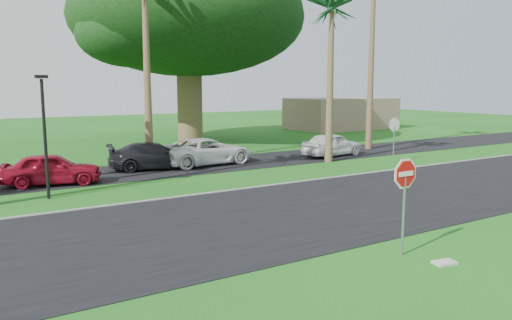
{
  "coord_description": "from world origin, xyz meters",
  "views": [
    {
      "loc": [
        -9.06,
        -11.38,
        4.27
      ],
      "look_at": [
        -0.4,
        2.57,
        1.8
      ],
      "focal_mm": 35.0,
      "sensor_mm": 36.0,
      "label": 1
    }
  ],
  "objects_px": {
    "car_red": "(52,169)",
    "car_minivan": "(206,152)",
    "car_pickup": "(332,145)",
    "car_dark": "(155,156)",
    "stop_sign_far": "(394,131)",
    "stop_sign_near": "(405,186)"
  },
  "relations": [
    {
      "from": "car_red",
      "to": "car_minivan",
      "type": "relative_size",
      "value": 0.78
    },
    {
      "from": "car_red",
      "to": "car_pickup",
      "type": "xyz_separation_m",
      "value": [
        16.02,
        0.41,
        0.02
      ]
    },
    {
      "from": "car_red",
      "to": "car_dark",
      "type": "distance_m",
      "value": 5.43
    },
    {
      "from": "car_minivan",
      "to": "car_pickup",
      "type": "height_order",
      "value": "car_minivan"
    },
    {
      "from": "car_dark",
      "to": "car_pickup",
      "type": "distance_m",
      "value": 10.87
    },
    {
      "from": "car_minivan",
      "to": "stop_sign_far",
      "type": "bearing_deg",
      "value": -121.72
    },
    {
      "from": "stop_sign_near",
      "to": "stop_sign_far",
      "type": "xyz_separation_m",
      "value": [
        11.5,
        11.0,
        0.0
      ]
    },
    {
      "from": "car_minivan",
      "to": "car_red",
      "type": "bearing_deg",
      "value": 95.16
    },
    {
      "from": "stop_sign_far",
      "to": "car_pickup",
      "type": "bearing_deg",
      "value": -69.13
    },
    {
      "from": "stop_sign_far",
      "to": "stop_sign_near",
      "type": "bearing_deg",
      "value": 43.73
    },
    {
      "from": "stop_sign_near",
      "to": "car_pickup",
      "type": "distance_m",
      "value": 17.81
    },
    {
      "from": "car_minivan",
      "to": "car_pickup",
      "type": "xyz_separation_m",
      "value": [
        7.91,
        -1.05,
        -0.01
      ]
    },
    {
      "from": "stop_sign_far",
      "to": "car_red",
      "type": "relative_size",
      "value": 0.65
    },
    {
      "from": "stop_sign_far",
      "to": "car_pickup",
      "type": "distance_m",
      "value": 4.01
    },
    {
      "from": "car_red",
      "to": "car_pickup",
      "type": "relative_size",
      "value": 0.98
    },
    {
      "from": "stop_sign_near",
      "to": "car_minivan",
      "type": "relative_size",
      "value": 0.51
    },
    {
      "from": "car_pickup",
      "to": "car_red",
      "type": "bearing_deg",
      "value": 82.88
    },
    {
      "from": "car_red",
      "to": "car_minivan",
      "type": "xyz_separation_m",
      "value": [
        8.11,
        1.46,
        0.03
      ]
    },
    {
      "from": "stop_sign_far",
      "to": "car_dark",
      "type": "height_order",
      "value": "stop_sign_far"
    },
    {
      "from": "car_red",
      "to": "car_dark",
      "type": "bearing_deg",
      "value": -60.32
    },
    {
      "from": "stop_sign_near",
      "to": "stop_sign_far",
      "type": "distance_m",
      "value": 15.91
    },
    {
      "from": "stop_sign_near",
      "to": "car_pickup",
      "type": "xyz_separation_m",
      "value": [
        10.12,
        14.61,
        -1.07
      ]
    }
  ]
}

